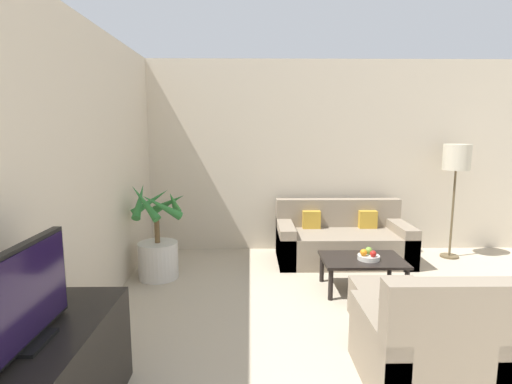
# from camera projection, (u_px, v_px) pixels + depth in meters

# --- Properties ---
(wall_back) EXTENTS (8.24, 0.06, 2.70)m
(wall_back) POSITION_uv_depth(u_px,v_px,m) (382.00, 157.00, 5.72)
(wall_back) COLOR beige
(wall_back) RESTS_ON ground_plane
(wall_left) EXTENTS (0.06, 7.88, 2.70)m
(wall_left) POSITION_uv_depth(u_px,v_px,m) (21.00, 190.00, 2.54)
(wall_left) COLOR beige
(wall_left) RESTS_ON ground_plane
(television) EXTENTS (0.18, 0.76, 0.52)m
(television) POSITION_uv_depth(u_px,v_px,m) (25.00, 296.00, 1.99)
(television) COLOR black
(television) RESTS_ON tv_console
(potted_palm) EXTENTS (0.69, 0.70, 1.14)m
(potted_palm) POSITION_uv_depth(u_px,v_px,m) (158.00, 246.00, 4.67)
(potted_palm) COLOR beige
(potted_palm) RESTS_ON ground_plane
(sofa_loveseat) EXTENTS (1.72, 0.85, 0.78)m
(sofa_loveseat) POSITION_uv_depth(u_px,v_px,m) (342.00, 241.00, 5.32)
(sofa_loveseat) COLOR gray
(sofa_loveseat) RESTS_ON ground_plane
(floor_lamp) EXTENTS (0.35, 0.35, 1.55)m
(floor_lamp) POSITION_uv_depth(u_px,v_px,m) (456.00, 162.00, 5.29)
(floor_lamp) COLOR brown
(floor_lamp) RESTS_ON ground_plane
(coffee_table) EXTENTS (0.87, 0.60, 0.36)m
(coffee_table) POSITION_uv_depth(u_px,v_px,m) (362.00, 262.00, 4.32)
(coffee_table) COLOR black
(coffee_table) RESTS_ON ground_plane
(fruit_bowl) EXTENTS (0.23, 0.23, 0.05)m
(fruit_bowl) POSITION_uv_depth(u_px,v_px,m) (369.00, 257.00, 4.26)
(fruit_bowl) COLOR beige
(fruit_bowl) RESTS_ON coffee_table
(apple_red) EXTENTS (0.07, 0.07, 0.07)m
(apple_red) POSITION_uv_depth(u_px,v_px,m) (373.00, 254.00, 4.20)
(apple_red) COLOR red
(apple_red) RESTS_ON fruit_bowl
(apple_green) EXTENTS (0.08, 0.08, 0.08)m
(apple_green) POSITION_uv_depth(u_px,v_px,m) (369.00, 250.00, 4.29)
(apple_green) COLOR olive
(apple_green) RESTS_ON fruit_bowl
(orange_fruit) EXTENTS (0.07, 0.07, 0.07)m
(orange_fruit) POSITION_uv_depth(u_px,v_px,m) (364.00, 252.00, 4.23)
(orange_fruit) COLOR orange
(orange_fruit) RESTS_ON fruit_bowl
(armchair) EXTENTS (0.81, 0.82, 0.87)m
(armchair) POSITION_uv_depth(u_px,v_px,m) (426.00, 350.00, 2.67)
(armchair) COLOR gray
(armchair) RESTS_ON ground_plane
(ottoman) EXTENTS (0.62, 0.55, 0.36)m
(ottoman) POSITION_uv_depth(u_px,v_px,m) (389.00, 305.00, 3.57)
(ottoman) COLOR gray
(ottoman) RESTS_ON ground_plane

